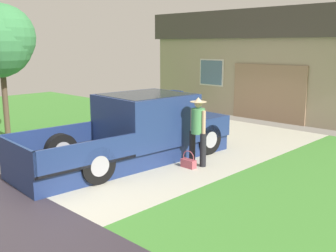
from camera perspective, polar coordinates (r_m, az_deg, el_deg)
name	(u,v)px	position (r m, az deg, el deg)	size (l,w,h in m)	color
pickup_truck	(142,131)	(10.02, -3.81, -0.67)	(2.25, 5.70, 1.65)	navy
person_with_hat	(198,127)	(9.47, 4.33, -0.20)	(0.52, 0.39, 1.65)	black
handbag	(188,163)	(9.43, 2.96, -5.28)	(0.37, 0.16, 0.41)	#B24C56
house_with_garage	(292,61)	(18.60, 17.42, 8.90)	(10.45, 6.77, 4.20)	tan
wheeled_trash_bin	(172,102)	(16.09, 0.55, 3.41)	(0.60, 0.72, 1.01)	navy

